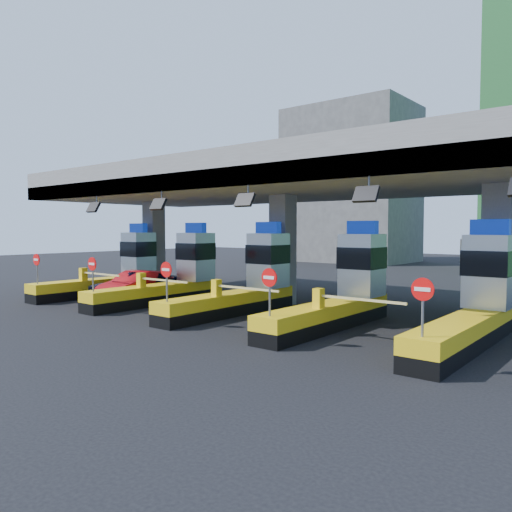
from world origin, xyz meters
The scene contains 10 objects.
ground centered at (0.00, 0.00, 0.00)m, with size 120.00×120.00×0.00m, color black.
toll_canopy centered at (0.00, 2.87, 6.13)m, with size 28.00×12.09×7.00m.
toll_lane_far_left centered at (-10.00, 0.28, 1.40)m, with size 4.43×8.00×4.16m.
toll_lane_left centered at (-5.00, 0.28, 1.40)m, with size 4.43×8.00×4.16m.
toll_lane_center centered at (0.00, 0.28, 1.40)m, with size 4.43×8.00×4.16m.
toll_lane_right centered at (5.00, 0.28, 1.40)m, with size 4.43×8.00×4.16m.
toll_lane_far_right centered at (10.00, 0.28, 1.40)m, with size 4.43×8.00×4.16m.
bg_building_concrete centered at (-14.00, 36.00, 9.00)m, with size 14.00×10.00×18.00m, color #4C4C49.
van centered at (-7.37, -0.59, 0.83)m, with size 1.96×4.87×1.66m, color black.
red_car centered at (-7.05, -0.68, 0.78)m, with size 1.65×4.73×1.56m, color #A10C12.
Camera 1 is at (14.72, -17.29, 3.80)m, focal length 35.00 mm.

